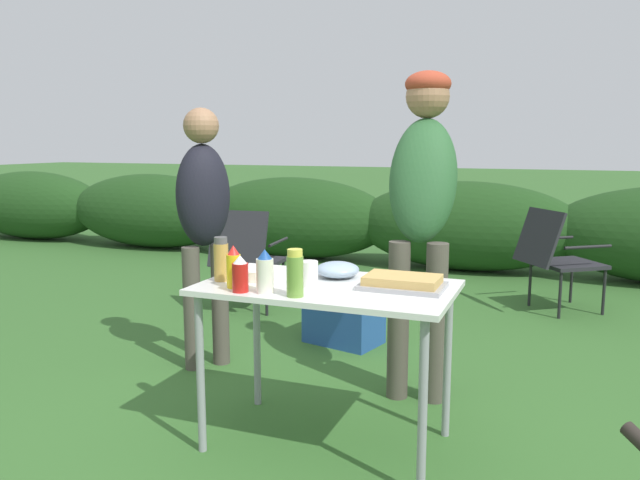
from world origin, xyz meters
name	(u,v)px	position (x,y,z in m)	size (l,w,h in m)	color
ground_plane	(327,443)	(0.00, 0.00, 0.00)	(60.00, 60.00, 0.00)	#336028
shrub_hedge	(466,226)	(0.00, 4.17, 0.47)	(14.40, 0.90, 0.95)	#1E4219
folding_table	(327,302)	(0.00, 0.00, 0.66)	(1.10, 0.64, 0.74)	silver
food_tray	(403,282)	(0.32, 0.05, 0.77)	(0.35, 0.24, 0.06)	#9E9EA3
plate_stack	(261,273)	(-0.33, 0.01, 0.76)	(0.20, 0.20, 0.05)	white
mixing_bowl	(337,270)	(-0.01, 0.16, 0.78)	(0.20, 0.20, 0.07)	#99B2CC
paper_cup_stack	(309,274)	(-0.06, -0.06, 0.80)	(0.08, 0.08, 0.11)	white
ketchup_bottle	(240,275)	(-0.29, -0.25, 0.81)	(0.07, 0.07, 0.16)	red
mustard_bottle	(234,268)	(-0.35, -0.20, 0.83)	(0.06, 0.06, 0.19)	yellow
mayo_bottle	(265,272)	(-0.19, -0.23, 0.83)	(0.07, 0.07, 0.18)	silver
relish_jar	(295,274)	(-0.05, -0.24, 0.83)	(0.07, 0.07, 0.19)	olive
spice_jar	(221,260)	(-0.47, -0.10, 0.84)	(0.07, 0.07, 0.20)	#B2893D
standing_person_in_olive_jacket	(423,191)	(0.25, 0.76, 1.10)	(0.40, 0.53, 1.73)	#4C473D
standing_person_in_gray_fleece	(204,213)	(-1.03, 0.66, 0.94)	(0.38, 0.40, 1.55)	#4C473D
camp_chair_green_behind_table	(556,254)	(0.92, 2.76, 0.47)	(0.75, 0.72, 0.83)	#232328
camp_chair_near_hedge	(247,254)	(-1.39, 1.87, 0.47)	(0.52, 0.63, 0.83)	#232328
cooler_box	(344,318)	(-0.40, 1.39, 0.17)	(0.54, 0.43, 0.34)	#234C93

